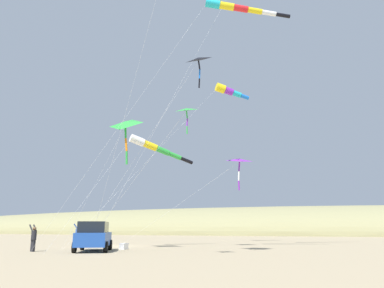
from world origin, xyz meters
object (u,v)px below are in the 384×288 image
Objects in this scene: parked_car at (94,236)px; person_child_green_jacket at (77,235)px; cooler_box at (124,246)px; kite_delta_small_distant at (186,111)px; person_adult_flyer at (34,237)px; kite_delta_black_fish_shape at (198,60)px; kite_windsock_orange_high_right at (228,91)px; kite_delta_white_trailing at (125,125)px; kite_delta_purple_drifting at (239,161)px; kite_windsock_long_streamer_right at (236,8)px; kite_windsock_rainbow_low_near at (154,147)px.

parked_car reaches higher than person_child_green_jacket.
cooler_box is 11.34m from kite_delta_small_distant.
person_adult_flyer is 0.95× the size of person_child_green_jacket.
kite_delta_black_fish_shape is (0.34, -9.51, 12.73)m from person_child_green_jacket.
person_adult_flyer is 0.11× the size of kite_windsock_orange_high_right.
kite_delta_white_trailing is (-1.53, 5.12, -4.94)m from kite_delta_black_fish_shape.
kite_windsock_orange_high_right is 1.68× the size of kite_delta_white_trailing.
kite_delta_black_fish_shape reaches higher than parked_car.
kite_windsock_long_streamer_right is at bearing 6.19° from kite_delta_purple_drifting.
kite_windsock_long_streamer_right is at bearing -14.58° from kite_delta_small_distant.
kite_windsock_long_streamer_right is 11.72m from kite_delta_small_distant.
person_adult_flyer is at bearing 148.97° from kite_windsock_orange_high_right.
kite_windsock_orange_high_right is 11.17m from kite_windsock_rainbow_low_near.
kite_windsock_rainbow_low_near reaches higher than kite_delta_purple_drifting.
kite_windsock_long_streamer_right reaches higher than person_adult_flyer.
kite_delta_black_fish_shape is at bearing -82.25° from cooler_box.
kite_delta_purple_drifting is 5.82m from kite_delta_small_distant.
kite_windsock_long_streamer_right reaches higher than cooler_box.
person_adult_flyer is 0.17× the size of kite_delta_small_distant.
person_child_green_jacket is 0.17× the size of kite_delta_small_distant.
parked_car is at bearing 110.32° from kite_windsock_long_streamer_right.
kite_windsock_long_streamer_right is at bearing -69.68° from parked_car.
cooler_box is 4.30m from person_child_green_jacket.
kite_delta_purple_drifting is (-0.91, -3.09, -8.04)m from kite_delta_black_fish_shape.
kite_delta_purple_drifting is 1.14× the size of kite_delta_white_trailing.
kite_delta_black_fish_shape is 1.32× the size of kite_delta_purple_drifting.
kite_windsock_orange_high_right is at bearing 2.09° from kite_delta_black_fish_shape.
kite_windsock_long_streamer_right is 1.93× the size of kite_delta_white_trailing.
kite_delta_black_fish_shape reaches higher than cooler_box.
person_child_green_jacket is (0.38, 4.22, 0.75)m from cooler_box.
kite_windsock_rainbow_low_near is (-7.31, 4.63, -7.06)m from kite_windsock_orange_high_right.
kite_delta_purple_drifting reaches higher than parked_car.
kite_delta_small_distant is at bearing -117.95° from person_child_green_jacket.
kite_windsock_long_streamer_right is 1.52× the size of kite_windsock_rainbow_low_near.
kite_delta_small_distant is at bearing -128.99° from cooler_box.
kite_windsock_rainbow_low_near is at bearing -1.42° from kite_delta_white_trailing.
cooler_box is at bearing -16.10° from parked_car.
kite_delta_white_trailing is (3.26, -4.34, 7.84)m from person_adult_flyer.
person_adult_flyer is 16.61m from kite_delta_black_fish_shape.
kite_windsock_orange_high_right reaches higher than parked_car.
cooler_box is at bearing -45.65° from person_adult_flyer.
cooler_box is 19.16m from kite_windsock_orange_high_right.
kite_windsock_orange_high_right is at bearing -40.63° from person_child_green_jacket.
cooler_box is at bearing 95.48° from kite_windsock_long_streamer_right.
parked_car is at bearing 163.90° from cooler_box.
kite_windsock_long_streamer_right is at bearing -68.62° from person_adult_flyer.
parked_car reaches higher than person_adult_flyer.
kite_delta_black_fish_shape is (-10.30, -0.38, -1.39)m from kite_windsock_orange_high_right.
kite_windsock_rainbow_low_near is at bearing 35.02° from kite_delta_small_distant.
parked_car is at bearing 170.82° from kite_windsock_rainbow_low_near.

